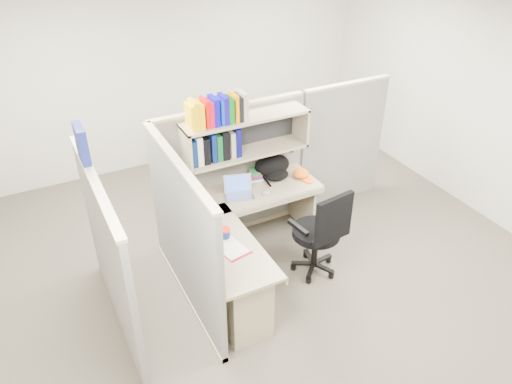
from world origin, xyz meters
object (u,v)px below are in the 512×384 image
laptop (239,188)px  snack_canister (225,233)px  backpack (274,167)px  desk (244,268)px  task_chair (318,245)px

laptop → snack_canister: bearing=-110.7°
backpack → laptop: bearing=-138.2°
desk → task_chair: bearing=2.7°
backpack → snack_canister: 1.26m
laptop → snack_canister: 0.74m
laptop → snack_canister: size_ratio=2.94×
laptop → backpack: (0.54, 0.20, 0.02)m
desk → snack_canister: snack_canister is taller
snack_canister → task_chair: (1.00, -0.15, -0.40)m
desk → backpack: 1.38m
desk → backpack: (0.87, 0.99, 0.42)m
backpack → snack_canister: size_ratio=4.10×
desk → backpack: backpack is taller
backpack → desk: bearing=-109.7°
laptop → snack_canister: (-0.44, -0.60, -0.06)m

